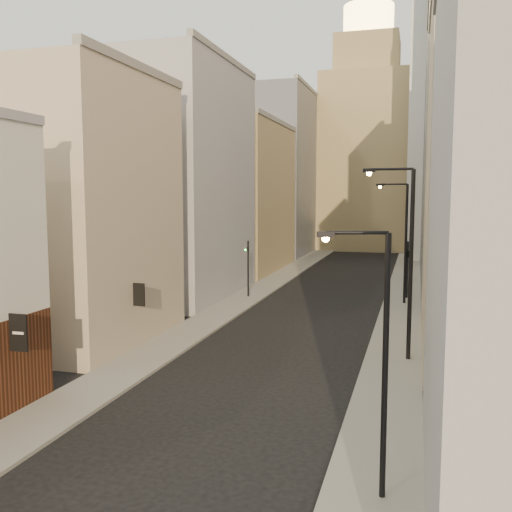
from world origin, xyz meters
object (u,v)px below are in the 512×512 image
(streetlamp_near, at_px, (378,350))
(streetlamp_mid, at_px, (406,252))
(traffic_light_left, at_px, (248,259))
(traffic_light_right, at_px, (408,256))
(streetlamp_far, at_px, (403,236))
(clock_tower, at_px, (366,141))
(white_tower, at_px, (439,123))

(streetlamp_near, bearing_deg, streetlamp_mid, 72.04)
(traffic_light_left, bearing_deg, traffic_light_right, -144.10)
(streetlamp_far, bearing_deg, clock_tower, 106.53)
(streetlamp_mid, distance_m, traffic_light_left, 20.85)
(streetlamp_far, bearing_deg, traffic_light_right, 88.66)
(clock_tower, xyz_separation_m, traffic_light_right, (7.84, -46.48, -13.90))
(white_tower, distance_m, traffic_light_right, 35.87)
(traffic_light_right, bearing_deg, white_tower, -105.85)
(streetlamp_far, xyz_separation_m, traffic_light_right, (0.40, 2.45, -1.90))
(white_tower, xyz_separation_m, streetlamp_far, (-3.56, -34.93, -12.98))
(streetlamp_near, bearing_deg, traffic_light_right, 73.24)
(white_tower, bearing_deg, streetlamp_near, -92.95)
(streetlamp_far, bearing_deg, white_tower, 92.07)
(streetlamp_far, relative_size, traffic_light_right, 1.97)
(white_tower, height_order, streetlamp_mid, white_tower)
(streetlamp_near, xyz_separation_m, traffic_light_left, (-13.03, 30.58, -1.10))
(streetlamp_far, xyz_separation_m, traffic_light_left, (-12.87, -0.66, -2.18))
(streetlamp_near, relative_size, streetlamp_mid, 0.77)
(traffic_light_left, xyz_separation_m, traffic_light_right, (13.27, 3.11, 0.29))
(clock_tower, relative_size, streetlamp_mid, 4.33)
(streetlamp_far, distance_m, traffic_light_left, 13.07)
(clock_tower, relative_size, traffic_light_left, 8.98)
(clock_tower, xyz_separation_m, streetlamp_mid, (8.01, -65.34, -11.71))
(streetlamp_mid, xyz_separation_m, traffic_light_right, (-0.18, 18.86, -2.19))
(streetlamp_mid, distance_m, streetlamp_far, 16.42)
(streetlamp_mid, bearing_deg, traffic_light_right, 91.94)
(clock_tower, height_order, streetlamp_near, clock_tower)
(streetlamp_far, distance_m, traffic_light_right, 3.12)
(clock_tower, bearing_deg, streetlamp_mid, -83.01)
(streetlamp_mid, bearing_deg, traffic_light_left, 131.90)
(traffic_light_left, bearing_deg, streetlamp_far, -154.36)
(clock_tower, xyz_separation_m, traffic_light_left, (-5.43, -49.60, -14.19))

